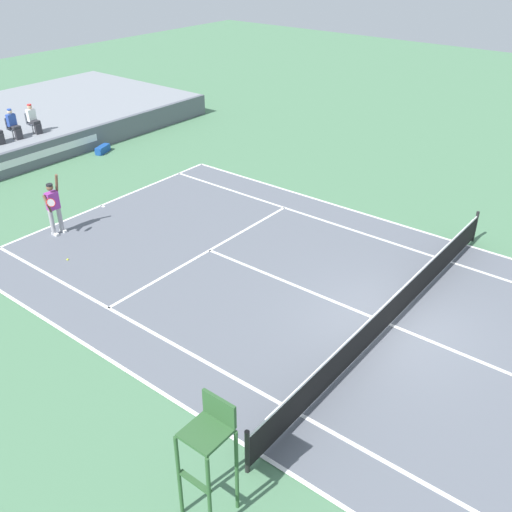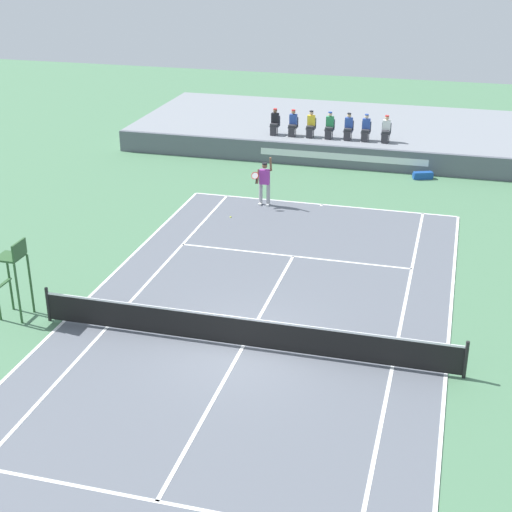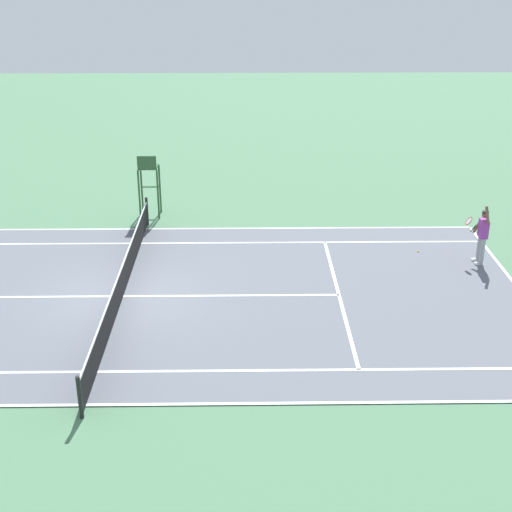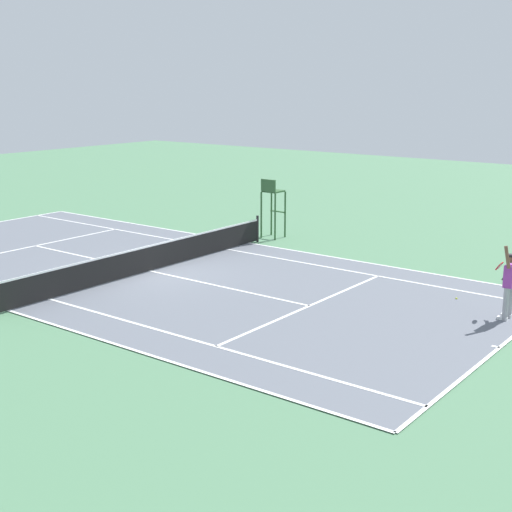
{
  "view_description": "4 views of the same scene",
  "coord_description": "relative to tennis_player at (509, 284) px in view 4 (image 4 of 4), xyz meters",
  "views": [
    {
      "loc": [
        -11.73,
        -4.79,
        9.12
      ],
      "look_at": [
        -0.69,
        3.94,
        1.0
      ],
      "focal_mm": 40.34,
      "sensor_mm": 36.0,
      "label": 1
    },
    {
      "loc": [
        5.15,
        -17.77,
        10.93
      ],
      "look_at": [
        -0.69,
        3.94,
        1.0
      ],
      "focal_mm": 54.06,
      "sensor_mm": 36.0,
      "label": 2
    },
    {
      "loc": [
        19.27,
        3.65,
        9.66
      ],
      "look_at": [
        -0.69,
        3.94,
        1.0
      ],
      "focal_mm": 50.93,
      "sensor_mm": 36.0,
      "label": 3
    },
    {
      "loc": [
        16.67,
        17.23,
        6.28
      ],
      "look_at": [
        -0.69,
        3.94,
        1.0
      ],
      "focal_mm": 50.87,
      "sensor_mm": 36.0,
      "label": 4
    }
  ],
  "objects": [
    {
      "name": "umpire_chair",
      "position": [
        -4.63,
        -11.25,
        0.56
      ],
      "size": [
        0.77,
        0.77,
        2.44
      ],
      "color": "#2D562D",
      "rests_on": "ground"
    },
    {
      "name": "net",
      "position": [
        2.3,
        -11.25,
        -0.47
      ],
      "size": [
        11.98,
        0.1,
        1.07
      ],
      "color": "black",
      "rests_on": "ground"
    },
    {
      "name": "court",
      "position": [
        2.3,
        -11.25,
        -0.98
      ],
      "size": [
        11.08,
        23.88,
        0.03
      ],
      "color": "slate",
      "rests_on": "ground"
    },
    {
      "name": "tennis_player",
      "position": [
        0.0,
        0.0,
        0.0
      ],
      "size": [
        0.76,
        0.62,
        2.08
      ],
      "color": "#9E9EA3",
      "rests_on": "ground"
    },
    {
      "name": "tennis_ball",
      "position": [
        -0.92,
        -1.78,
        -0.96
      ],
      "size": [
        0.07,
        0.07,
        0.07
      ],
      "primitive_type": "sphere",
      "color": "#D1E533",
      "rests_on": "ground"
    },
    {
      "name": "ground_plane",
      "position": [
        2.3,
        -11.25,
        -0.99
      ],
      "size": [
        80.0,
        80.0,
        0.0
      ],
      "primitive_type": "plane",
      "color": "#4C7A56"
    }
  ]
}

